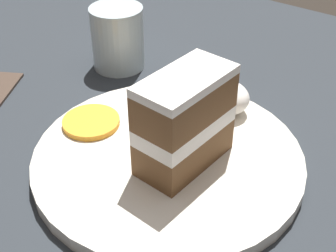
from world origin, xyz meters
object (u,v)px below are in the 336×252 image
plate (168,158)px  cream_dollop (227,97)px  orange_garnish (91,122)px  drinking_glass (118,42)px  cake_slice (185,121)px

plate → cream_dollop: cream_dollop is taller
orange_garnish → drinking_glass: bearing=120.4°
cake_slice → drinking_glass: (-0.22, 0.14, -0.03)m
cake_slice → orange_garnish: (-0.13, -0.01, -0.05)m
cake_slice → plate: bearing=3.3°
cake_slice → cream_dollop: cake_slice is taller
cream_dollop → drinking_glass: bearing=171.3°
drinking_glass → cake_slice: bearing=-33.1°
cream_dollop → cake_slice: bearing=-84.0°
orange_garnish → drinking_glass: size_ratio=0.74×
plate → cake_slice: (0.02, -0.00, 0.06)m
orange_garnish → cream_dollop: bearing=46.1°
cream_dollop → orange_garnish: 0.17m
cake_slice → orange_garnish: size_ratio=1.60×
plate → drinking_glass: bearing=144.2°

